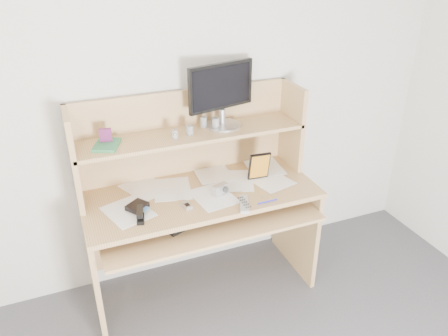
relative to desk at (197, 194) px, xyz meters
name	(u,v)px	position (x,y,z in m)	size (l,w,h in m)	color
back_wall	(182,97)	(0.00, 0.24, 0.56)	(3.60, 0.04, 2.50)	silver
desk	(197,194)	(0.00, 0.00, 0.00)	(1.40, 0.70, 1.30)	tan
paper_clutter	(201,192)	(0.00, -0.08, 0.06)	(1.32, 0.54, 0.01)	white
keyboard	(193,215)	(-0.08, -0.17, -0.03)	(0.45, 0.30, 0.03)	black
tv_remote	(244,204)	(0.18, -0.32, 0.07)	(0.05, 0.18, 0.02)	#A3A39E
flip_phone	(187,205)	(-0.13, -0.21, 0.07)	(0.04, 0.08, 0.02)	#AFAFB1
stapler	(140,214)	(-0.40, -0.22, 0.08)	(0.04, 0.14, 0.04)	black
wallet	(137,206)	(-0.39, -0.13, 0.08)	(0.11, 0.09, 0.03)	black
sticky_note_pad	(140,207)	(-0.38, -0.12, 0.06)	(0.08, 0.08, 0.01)	#DEE63C
digital_camera	(220,189)	(0.10, -0.15, 0.09)	(0.10, 0.04, 0.06)	#AEAEB0
game_case	(259,166)	(0.39, -0.08, 0.16)	(0.13, 0.01, 0.19)	black
blue_pen	(267,202)	(0.32, -0.34, 0.07)	(0.01, 0.01, 0.13)	#1A1DC7
card_box	(106,136)	(-0.49, 0.08, 0.43)	(0.07, 0.02, 0.09)	maroon
shelf_book	(107,145)	(-0.50, 0.05, 0.40)	(0.13, 0.17, 0.02)	#378A4A
chip_stack_a	(175,134)	(-0.11, 0.02, 0.41)	(0.04, 0.04, 0.05)	black
chip_stack_b	(216,123)	(0.16, 0.07, 0.42)	(0.04, 0.04, 0.07)	white
chip_stack_c	(190,130)	(-0.02, 0.04, 0.41)	(0.04, 0.04, 0.06)	black
chip_stack_d	(204,122)	(0.10, 0.12, 0.42)	(0.04, 0.04, 0.07)	white
monitor	(221,93)	(0.21, 0.11, 0.59)	(0.44, 0.22, 0.38)	#B4B4B9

